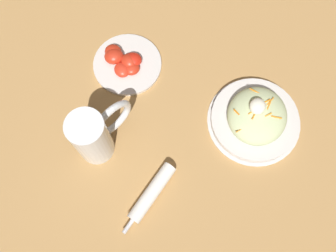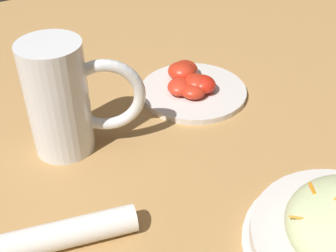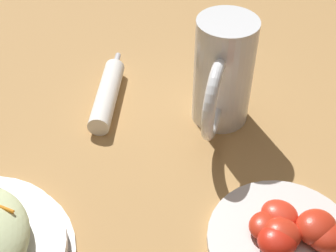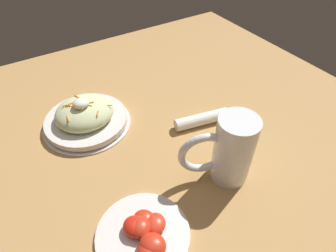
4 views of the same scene
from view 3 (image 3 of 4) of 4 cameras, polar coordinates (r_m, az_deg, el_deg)
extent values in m
plane|color=#B2844C|center=(0.64, 1.35, -7.25)|extent=(1.43, 1.43, 0.00)
cylinder|color=orange|center=(0.56, -19.15, -9.56)|extent=(0.01, 0.02, 0.01)
cylinder|color=white|center=(0.69, 6.77, 6.57)|extent=(0.09, 0.09, 0.17)
cylinder|color=#B76B14|center=(0.72, 6.49, 3.74)|extent=(0.08, 0.08, 0.08)
cylinder|color=white|center=(0.69, 6.77, 6.53)|extent=(0.08, 0.08, 0.01)
torus|color=white|center=(0.64, 5.72, 3.23)|extent=(0.11, 0.06, 0.11)
cylinder|color=white|center=(0.76, -7.44, 3.77)|extent=(0.16, 0.06, 0.03)
cylinder|color=silver|center=(0.83, -6.29, 7.93)|extent=(0.04, 0.02, 0.01)
cylinder|color=silver|center=(0.60, 13.95, -13.56)|extent=(0.19, 0.19, 0.01)
ellipsoid|color=red|center=(0.58, 13.67, -12.68)|extent=(0.05, 0.06, 0.03)
ellipsoid|color=red|center=(0.57, 13.23, -13.44)|extent=(0.06, 0.06, 0.03)
ellipsoid|color=red|center=(0.60, 13.46, -10.43)|extent=(0.06, 0.06, 0.02)
ellipsoid|color=red|center=(0.58, 11.78, -11.85)|extent=(0.06, 0.06, 0.02)
ellipsoid|color=red|center=(0.59, 17.65, -11.69)|extent=(0.07, 0.07, 0.03)
ellipsoid|color=red|center=(0.59, 18.78, -12.65)|extent=(0.05, 0.05, 0.03)
camera|label=1|loc=(0.84, -43.49, 69.21)|focal=40.39mm
camera|label=2|loc=(0.75, -42.30, 28.45)|focal=46.92mm
camera|label=4|loc=(0.47, 69.39, 26.07)|focal=30.51mm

